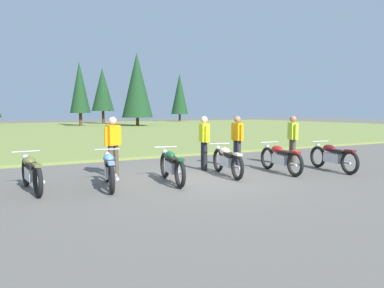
% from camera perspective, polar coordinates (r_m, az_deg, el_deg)
% --- Properties ---
extents(ground_plane, '(140.00, 140.00, 0.00)m').
position_cam_1_polar(ground_plane, '(9.76, 1.66, -5.56)').
color(ground_plane, '#605B54').
extents(grass_moorland, '(80.00, 44.00, 0.10)m').
position_cam_1_polar(grass_moorland, '(35.20, -20.27, 2.06)').
color(grass_moorland, olive).
rests_on(grass_moorland, ground).
extents(motorcycle_olive, '(0.62, 2.10, 0.88)m').
position_cam_1_polar(motorcycle_olive, '(8.99, -24.10, -4.13)').
color(motorcycle_olive, black).
rests_on(motorcycle_olive, ground).
extents(motorcycle_sky_blue, '(0.68, 2.08, 0.88)m').
position_cam_1_polar(motorcycle_sky_blue, '(8.85, -12.95, -3.94)').
color(motorcycle_sky_blue, black).
rests_on(motorcycle_sky_blue, ground).
extents(motorcycle_british_green, '(0.62, 2.09, 0.88)m').
position_cam_1_polar(motorcycle_british_green, '(9.22, -3.23, -3.44)').
color(motorcycle_british_green, black).
rests_on(motorcycle_british_green, ground).
extents(motorcycle_cream, '(0.67, 2.08, 0.88)m').
position_cam_1_polar(motorcycle_cream, '(10.24, 5.58, -2.58)').
color(motorcycle_cream, black).
rests_on(motorcycle_cream, ground).
extents(motorcycle_red, '(0.62, 2.10, 0.88)m').
position_cam_1_polar(motorcycle_red, '(11.00, 13.81, -2.17)').
color(motorcycle_red, black).
rests_on(motorcycle_red, ground).
extents(motorcycle_maroon, '(0.62, 2.09, 0.88)m').
position_cam_1_polar(motorcycle_maroon, '(11.83, 21.38, -1.87)').
color(motorcycle_maroon, black).
rests_on(motorcycle_maroon, ground).
extents(rider_checking_bike, '(0.28, 0.54, 1.67)m').
position_cam_1_polar(rider_checking_bike, '(11.09, 1.93, 0.69)').
color(rider_checking_bike, black).
rests_on(rider_checking_bike, ground).
extents(rider_with_back_turned, '(0.32, 0.53, 1.67)m').
position_cam_1_polar(rider_with_back_turned, '(12.53, 15.65, 1.03)').
color(rider_with_back_turned, '#4C4233').
rests_on(rider_with_back_turned, ground).
extents(rider_in_hivis_vest, '(0.52, 0.33, 1.67)m').
position_cam_1_polar(rider_in_hivis_vest, '(10.22, -12.39, 0.18)').
color(rider_in_hivis_vest, '#4C4233').
rests_on(rider_in_hivis_vest, ground).
extents(rider_near_row_end, '(0.23, 0.55, 1.67)m').
position_cam_1_polar(rider_near_row_end, '(11.73, 7.18, 0.91)').
color(rider_near_row_end, '#2D2D38').
rests_on(rider_near_row_end, ground).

